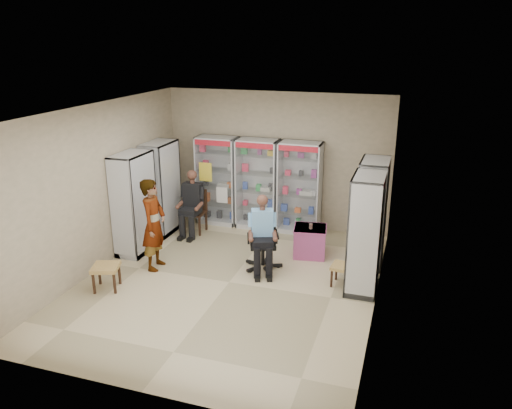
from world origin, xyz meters
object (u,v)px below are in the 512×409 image
(office_chair, at_px, (263,241))
(pink_trunk, at_px, (310,241))
(cabinet_right_far, at_px, (372,213))
(cabinet_back_left, at_px, (218,181))
(woven_stool_a, at_px, (342,275))
(cabinet_back_right, at_px, (300,188))
(wooden_chair, at_px, (195,212))
(cabinet_back_mid, at_px, (258,184))
(cabinet_left_near, at_px, (134,204))
(woven_stool_b, at_px, (107,277))
(standing_man, at_px, (154,224))
(cabinet_right_near, at_px, (365,234))
(cabinet_left_far, at_px, (161,188))
(seated_shopkeeper, at_px, (262,235))

(office_chair, height_order, pink_trunk, office_chair)
(cabinet_right_far, bearing_deg, cabinet_back_left, 72.25)
(cabinet_right_far, distance_m, woven_stool_a, 1.40)
(cabinet_back_right, height_order, woven_stool_a, cabinet_back_right)
(cabinet_back_right, bearing_deg, cabinet_right_far, -34.73)
(cabinet_right_far, xyz_separation_m, wooden_chair, (-3.78, 0.40, -0.53))
(woven_stool_a, bearing_deg, cabinet_back_mid, 135.38)
(cabinet_back_left, xyz_separation_m, cabinet_left_near, (-0.93, -2.03, 0.00))
(cabinet_back_mid, height_order, office_chair, cabinet_back_mid)
(pink_trunk, bearing_deg, cabinet_left_near, -165.45)
(woven_stool_b, bearing_deg, cabinet_left_near, 101.99)
(office_chair, relative_size, woven_stool_b, 2.47)
(pink_trunk, bearing_deg, cabinet_back_mid, 141.15)
(cabinet_back_left, height_order, cabinet_left_near, same)
(wooden_chair, distance_m, standing_man, 1.89)
(cabinet_left_near, bearing_deg, cabinet_right_far, 101.41)
(cabinet_back_mid, height_order, cabinet_right_near, same)
(cabinet_back_mid, relative_size, cabinet_left_far, 1.00)
(cabinet_right_far, bearing_deg, woven_stool_a, 163.16)
(cabinet_left_near, distance_m, standing_man, 0.92)
(cabinet_back_left, height_order, cabinet_left_far, same)
(wooden_chair, relative_size, woven_stool_a, 2.51)
(office_chair, bearing_deg, cabinet_right_far, 4.97)
(cabinet_back_right, bearing_deg, woven_stool_b, -124.89)
(cabinet_back_left, bearing_deg, cabinet_right_far, -17.75)
(cabinet_right_far, bearing_deg, seated_shopkeeper, 116.46)
(cabinet_right_far, height_order, office_chair, cabinet_right_far)
(cabinet_right_near, xyz_separation_m, cabinet_left_far, (-4.46, 1.30, 0.00))
(standing_man, bearing_deg, seated_shopkeeper, -79.53)
(woven_stool_a, height_order, woven_stool_b, woven_stool_b)
(woven_stool_b, bearing_deg, cabinet_back_mid, 66.61)
(cabinet_back_right, relative_size, cabinet_right_near, 1.00)
(wooden_chair, bearing_deg, woven_stool_b, -96.99)
(cabinet_back_left, relative_size, woven_stool_a, 5.34)
(cabinet_right_far, bearing_deg, cabinet_left_far, 87.43)
(cabinet_back_right, distance_m, seated_shopkeeper, 2.08)
(cabinet_right_far, distance_m, pink_trunk, 1.34)
(cabinet_right_near, relative_size, woven_stool_a, 5.34)
(cabinet_right_far, relative_size, office_chair, 1.88)
(cabinet_back_left, xyz_separation_m, office_chair, (1.69, -2.00, -0.47))
(cabinet_back_right, height_order, seated_shopkeeper, cabinet_back_right)
(office_chair, bearing_deg, standing_man, 177.01)
(cabinet_left_far, bearing_deg, pink_trunk, 85.94)
(cabinet_back_mid, bearing_deg, woven_stool_b, -113.39)
(cabinet_right_near, relative_size, woven_stool_b, 4.63)
(cabinet_right_far, bearing_deg, cabinet_back_right, 55.27)
(office_chair, bearing_deg, cabinet_left_far, 137.65)
(cabinet_left_far, height_order, woven_stool_a, cabinet_left_far)
(wooden_chair, relative_size, woven_stool_b, 2.18)
(cabinet_back_left, distance_m, seated_shopkeeper, 2.67)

